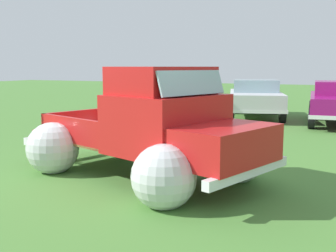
% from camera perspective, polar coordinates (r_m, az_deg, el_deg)
% --- Properties ---
extents(ground_plane, '(80.00, 80.00, 0.00)m').
position_cam_1_polar(ground_plane, '(7.41, -3.88, -6.81)').
color(ground_plane, '#477A33').
extents(vintage_pickup_truck, '(4.99, 3.80, 1.96)m').
position_cam_1_polar(vintage_pickup_truck, '(6.98, -1.77, -1.38)').
color(vintage_pickup_truck, black).
rests_on(vintage_pickup_truck, ground).
extents(show_car_0, '(2.36, 4.44, 1.43)m').
position_cam_1_polar(show_car_0, '(17.33, -0.04, 4.46)').
color(show_car_0, black).
rests_on(show_car_0, ground).
extents(show_car_1, '(2.98, 4.52, 1.43)m').
position_cam_1_polar(show_car_1, '(15.93, 11.98, 3.95)').
color(show_car_1, black).
rests_on(show_car_1, ground).
extents(spectator_0, '(0.47, 0.49, 1.73)m').
position_cam_1_polar(spectator_0, '(14.07, -6.51, 4.37)').
color(spectator_0, gray).
rests_on(spectator_0, ground).
extents(spectator_1, '(0.48, 0.48, 1.62)m').
position_cam_1_polar(spectator_1, '(13.69, 3.95, 4.02)').
color(spectator_1, black).
rests_on(spectator_1, ground).
extents(spectator_2, '(0.41, 0.54, 1.77)m').
position_cam_1_polar(spectator_2, '(12.16, -3.03, 3.93)').
color(spectator_2, navy).
rests_on(spectator_2, ground).
extents(lane_cone_0, '(0.36, 0.36, 0.63)m').
position_cam_1_polar(lane_cone_0, '(10.86, -8.78, -0.40)').
color(lane_cone_0, black).
rests_on(lane_cone_0, ground).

